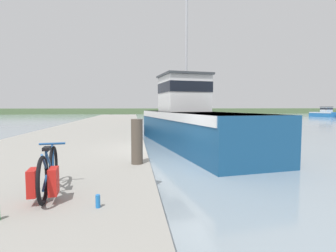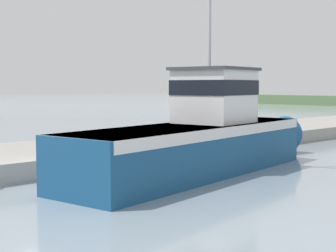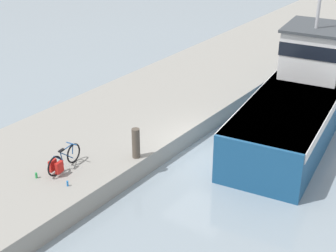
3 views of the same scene
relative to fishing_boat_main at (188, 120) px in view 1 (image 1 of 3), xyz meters
The scene contains 8 objects.
ground_plane 6.04m from the fishing_boat_main, 106.67° to the right, with size 320.00×320.00×0.00m, color #84939E.
dock_pier 8.13m from the fishing_boat_main, 135.75° to the right, with size 6.19×80.00×0.74m, color gray.
far_shoreline 72.01m from the fishing_boat_main, 66.84° to the left, with size 180.00×5.00×1.66m, color #567047.
fishing_boat_main is the anchor object (origin of this frame).
boat_red_outer 51.81m from the fishing_boat_main, 44.29° to the left, with size 3.28×6.55×2.21m.
bicycle_touring 11.26m from the fishing_boat_main, 113.37° to the right, with size 0.56×1.72×0.79m.
mooring_post 8.65m from the fishing_boat_main, 110.39° to the right, with size 0.29×0.29×1.13m, color #51473D.
water_bottle_by_bike 11.51m from the fishing_boat_main, 108.24° to the right, with size 0.07×0.07×0.19m, color blue.
Camera 1 is at (-1.39, -9.02, 2.18)m, focal length 28.00 mm.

